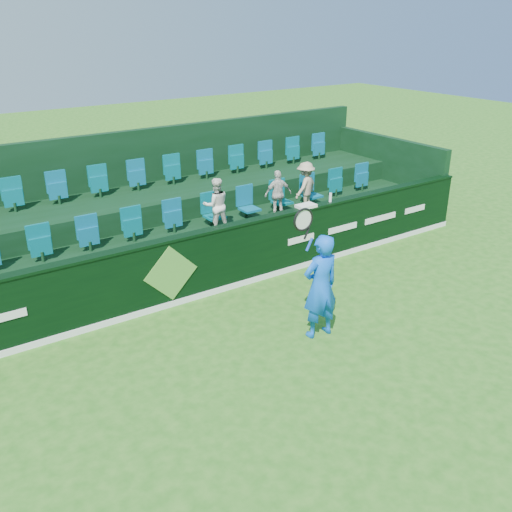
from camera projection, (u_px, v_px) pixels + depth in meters
ground at (300, 415)px, 7.93m from camera, size 60.00×60.00×0.00m
sponsor_hoarding at (169, 273)px, 10.70m from camera, size 16.00×0.25×1.35m
stand_tier_front at (145, 266)px, 11.64m from camera, size 16.00×2.00×0.80m
stand_tier_back at (109, 228)px, 12.99m from camera, size 16.00×1.80×1.30m
stand_rear at (100, 200)px, 13.10m from camera, size 16.00×4.10×2.60m
seat_row_front at (134, 229)px, 11.67m from camera, size 13.50×0.50×0.60m
seat_row_back at (100, 185)px, 12.84m from camera, size 13.50×0.50×0.60m
tennis_player at (320, 286)px, 9.57m from camera, size 1.11×0.49×2.50m
spectator_left at (216, 205)px, 12.17m from camera, size 0.67×0.58×1.18m
spectator_middle at (278, 194)px, 13.05m from camera, size 0.69×0.42×1.10m
spectator_right at (305, 187)px, 13.45m from camera, size 0.87×0.70×1.18m
towel at (306, 206)px, 12.14m from camera, size 0.42×0.27×0.06m
drinks_bottle at (330, 197)px, 12.47m from camera, size 0.06×0.06×0.20m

